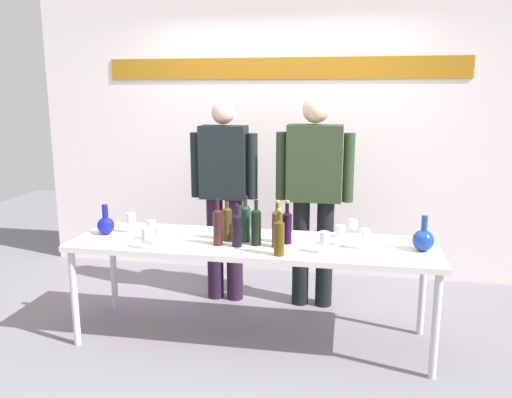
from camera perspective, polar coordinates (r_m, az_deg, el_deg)
The scene contains 24 objects.
ground_plane at distance 3.91m, azimuth -0.41°, elevation -15.28°, with size 10.00×10.00×0.00m, color slate.
back_wall at distance 5.02m, azimuth 2.92°, elevation 8.62°, with size 4.88×0.11×3.00m.
display_table at distance 3.65m, azimuth -0.43°, elevation -5.56°, with size 2.56×0.72×0.74m.
decanter_blue_left at distance 3.97m, azimuth -16.35°, elevation -2.73°, with size 0.13×0.13×0.23m.
decanter_blue_right at distance 3.59m, azimuth 18.10°, elevation -4.29°, with size 0.14×0.14×0.24m.
presenter_left at distance 4.34m, azimuth -3.57°, elevation 1.05°, with size 0.57×0.22×1.71m.
presenter_right at distance 4.22m, azimuth 6.48°, elevation 1.28°, with size 0.63×0.22×1.75m.
wine_bottle_0 at distance 3.50m, azimuth -2.14°, elevation -3.30°, with size 0.07×0.07×0.30m.
wine_bottle_1 at distance 3.52m, azimuth 0.02°, elevation -2.97°, with size 0.07×0.07×0.32m.
wine_bottle_2 at distance 3.53m, azimuth -4.26°, elevation -2.94°, with size 0.06×0.06×0.33m.
wine_bottle_3 at distance 3.61m, azimuth -1.16°, elevation -2.57°, with size 0.07×0.07×0.33m.
wine_bottle_4 at distance 3.64m, azimuth -3.22°, elevation -2.56°, with size 0.07×0.07×0.31m.
wine_bottle_5 at distance 3.77m, azimuth -1.27°, elevation -2.12°, with size 0.07×0.07×0.30m.
wine_bottle_6 at distance 3.48m, azimuth 2.36°, elevation -3.15°, with size 0.07×0.07×0.33m.
wine_bottle_7 at distance 3.57m, azimuth 3.47°, elevation -2.97°, with size 0.07×0.07×0.31m.
wine_bottle_8 at distance 3.31m, azimuth 2.59°, elevation -4.13°, with size 0.07×0.07×0.31m.
wine_glass_left_0 at distance 3.71m, azimuth -11.52°, elevation -2.94°, with size 0.06×0.06×0.15m.
wine_glass_left_1 at distance 3.60m, azimuth -10.74°, elevation -3.57°, with size 0.06×0.06×0.14m.
wine_glass_left_2 at distance 3.52m, azimuth -12.11°, elevation -3.94°, with size 0.06×0.06×0.14m.
wine_glass_left_3 at distance 3.94m, azimuth -13.73°, elevation -2.16°, with size 0.06×0.06×0.15m.
wine_glass_right_0 at distance 3.76m, azimuth 10.71°, elevation -2.85°, with size 0.07×0.07×0.14m.
wine_glass_right_1 at distance 3.57m, azimuth 9.40°, elevation -3.60°, with size 0.07×0.07×0.14m.
wine_glass_right_2 at distance 3.38m, azimuth 7.62°, elevation -4.38°, with size 0.06×0.06×0.15m.
wine_glass_right_3 at distance 3.50m, azimuth 12.04°, elevation -3.89°, with size 0.07×0.07×0.14m.
Camera 1 is at (0.65, -3.42, 1.78)m, focal length 35.97 mm.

